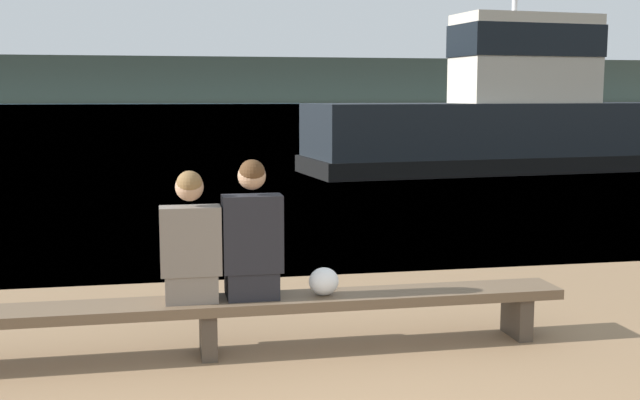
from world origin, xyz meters
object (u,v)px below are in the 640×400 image
object	(u,v)px
person_left	(191,247)
bench_main	(208,311)
person_right	(252,240)
shopping_bag	(324,281)
tugboat_red	(510,122)

from	to	relation	value
person_left	bench_main	bearing A→B (deg)	-5.45
person_right	shopping_bag	size ratio (longest dim) A/B	4.59
person_left	person_right	world-z (taller)	person_right
tugboat_red	shopping_bag	bearing A→B (deg)	144.49
bench_main	shopping_bag	xyz separation A→B (m)	(0.91, -0.01, 0.19)
person_left	tugboat_red	xyz separation A→B (m)	(8.83, 13.70, 0.42)
person_right	tugboat_red	size ratio (longest dim) A/B	0.10
person_right	tugboat_red	xyz separation A→B (m)	(8.36, 13.71, 0.38)
bench_main	shopping_bag	world-z (taller)	shopping_bag
person_right	shopping_bag	distance (m)	0.66
bench_main	person_left	size ratio (longest dim) A/B	5.67
person_right	tugboat_red	world-z (taller)	tugboat_red
person_right	person_left	bearing A→B (deg)	179.72
shopping_bag	tugboat_red	size ratio (longest dim) A/B	0.02
person_left	shopping_bag	size ratio (longest dim) A/B	4.27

